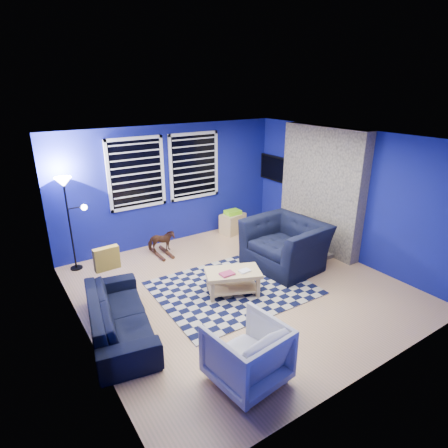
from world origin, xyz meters
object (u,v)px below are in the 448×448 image
floor_lamp (66,195)px  tv (275,169)px  cabinet (233,223)px  armchair_bent (247,353)px  rocking_horse (161,241)px  coffee_table (233,277)px  armchair_big (285,244)px  sofa (119,315)px

floor_lamp → tv: bearing=-3.1°
cabinet → armchair_bent: bearing=-135.4°
cabinet → rocking_horse: bearing=173.4°
tv → coffee_table: size_ratio=0.99×
rocking_horse → armchair_bent: bearing=-169.8°
rocking_horse → coffee_table: rocking_horse is taller
floor_lamp → cabinet: bearing=-2.0°
armchair_big → coffee_table: (-1.40, -0.30, -0.14)m
armchair_big → sofa: bearing=-90.4°
coffee_table → floor_lamp: 3.25m
tv → sofa: tv is taller
tv → armchair_big: bearing=-124.8°
armchair_bent → floor_lamp: floor_lamp is taller
armchair_bent → sofa: bearing=-67.0°
armchair_bent → coffee_table: (0.95, 1.66, -0.07)m
tv → armchair_big: (-1.26, -1.81, -0.96)m
sofa → coffee_table: bearing=-79.9°
tv → cabinet: size_ratio=1.63×
tv → armchair_bent: size_ratio=1.22×
sofa → cabinet: bearing=-46.5°
tv → armchair_bent: (-3.61, -3.77, -1.03)m
coffee_table → cabinet: (1.54, 2.24, -0.06)m
sofa → armchair_bent: size_ratio=2.37×
tv → armchair_bent: bearing=-133.7°
sofa → armchair_bent: armchair_bent is taller
sofa → armchair_bent: (0.94, -1.67, 0.09)m
rocking_horse → cabinet: (1.88, 0.20, -0.05)m
armchair_bent → rocking_horse: (0.61, 3.69, -0.08)m
floor_lamp → rocking_horse: bearing=-11.7°
rocking_horse → coffee_table: bearing=-150.9°
sofa → rocking_horse: (1.55, 2.02, 0.01)m
armchair_bent → cabinet: 4.62m
rocking_horse → cabinet: 1.89m
sofa → rocking_horse: bearing=-27.0°
armchair_bent → armchair_big: bearing=-146.5°
sofa → floor_lamp: (-0.03, 2.35, 1.15)m
coffee_table → cabinet: size_ratio=1.64×
armchair_big → coffee_table: armchair_big is taller
armchair_bent → cabinet: size_ratio=1.34×
coffee_table → floor_lamp: (-1.92, 2.36, 1.13)m
sofa → coffee_table: size_ratio=1.93×
cabinet → floor_lamp: (-3.46, 0.12, 1.19)m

